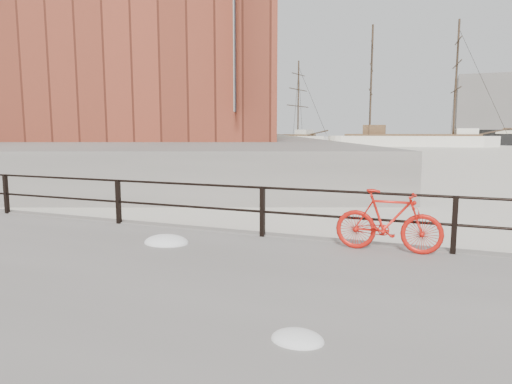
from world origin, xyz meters
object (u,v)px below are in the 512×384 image
Objects in this scene: workboat_near at (160,154)px; workboat_far at (201,149)px; schooner_mid at (410,146)px; bicycle at (388,221)px; schooner_left at (275,144)px.

workboat_near is 14.05m from workboat_far.
schooner_mid is at bearing 17.10° from workboat_far.
workboat_near is at bearing 128.19° from bicycle.
bicycle is at bearing -86.75° from workboat_near.
schooner_mid is 2.66× the size of workboat_far.
bicycle is 0.06× the size of schooner_mid.
workboat_far is (-26.18, -23.26, 0.00)m from schooner_mid.
workboat_far is (-2.42, 13.84, 0.00)m from workboat_near.
workboat_near is at bearing -79.18° from schooner_left.
workboat_far is at bearing -82.33° from schooner_left.
schooner_mid reaches higher than schooner_left.
bicycle is at bearing -92.53° from schooner_mid.
schooner_mid is 35.02m from workboat_far.
schooner_mid reaches higher than workboat_near.
schooner_left is at bearing 65.30° from workboat_far.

